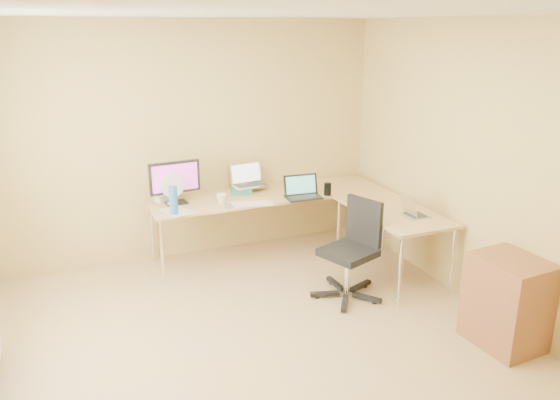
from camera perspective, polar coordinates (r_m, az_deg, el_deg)
name	(u,v)px	position (r m, az deg, el deg)	size (l,w,h in m)	color
floor	(269,352)	(4.56, -1.21, -15.69)	(4.50, 4.50, 0.00)	tan
ceiling	(266,13)	(3.80, -1.48, 19.07)	(4.50, 4.50, 0.00)	white
wall_back	(194,142)	(6.08, -8.99, 6.07)	(4.50, 4.50, 0.00)	tan
wall_front	(485,371)	(2.24, 20.71, -16.46)	(4.50, 4.50, 0.00)	tan
wall_right	(491,172)	(5.10, 21.31, 2.79)	(4.50, 4.50, 0.00)	tan
desk_main	(269,224)	(6.17, -1.13, -2.56)	(2.65, 0.70, 0.73)	tan
desk_return	(391,243)	(5.77, 11.62, -4.44)	(0.70, 1.30, 0.73)	tan
monitor	(175,183)	(5.76, -10.99, 1.81)	(0.54, 0.17, 0.46)	black
book_stack	(241,189)	(6.15, -4.07, 1.14)	(0.22, 0.31, 0.05)	#277767
laptop_center	(249,175)	(6.14, -3.26, 2.60)	(0.39, 0.30, 0.25)	silver
laptop_black	(304,187)	(5.88, 2.49, 1.35)	(0.38, 0.28, 0.24)	black
keyboard	(249,204)	(5.68, -3.23, -0.42)	(0.48, 0.14, 0.02)	silver
mouse	(288,192)	(6.06, 0.87, 0.85)	(0.09, 0.06, 0.03)	silver
mug	(221,199)	(5.74, -6.20, 0.12)	(0.11, 0.11, 0.10)	white
cd_stack	(229,206)	(5.62, -5.37, -0.63)	(0.11, 0.11, 0.03)	#B9B7CC
water_bottle	(174,201)	(5.45, -11.14, -0.06)	(0.08, 0.08, 0.29)	#2669B4
papers	(177,211)	(5.58, -10.78, -1.15)	(0.22, 0.32, 0.01)	silver
white_box	(165,198)	(5.93, -12.00, 0.25)	(0.20, 0.14, 0.07)	silver
desk_fan	(172,190)	(5.74, -11.32, 0.99)	(0.25, 0.25, 0.31)	silver
black_cup	(328,189)	(6.01, 5.02, 1.14)	(0.08, 0.08, 0.14)	black
laptop_return	(416,207)	(5.48, 14.12, -0.73)	(0.22, 0.28, 0.19)	silver
office_chair	(348,249)	(5.20, 7.18, -5.12)	(0.58, 0.58, 0.96)	black
cabinet	(507,304)	(4.86, 22.74, -10.05)	(0.46, 0.57, 0.79)	brown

